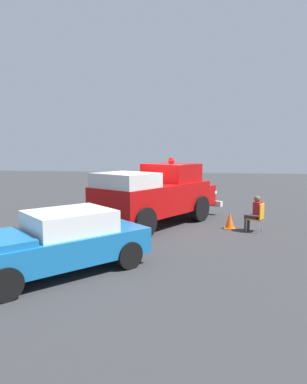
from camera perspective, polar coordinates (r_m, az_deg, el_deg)
ground_plane at (r=13.19m, az=-0.79°, el=-5.62°), size 60.00×60.00×0.00m
vintage_fire_truck at (r=13.28m, az=0.63°, el=-0.29°), size 6.24×4.85×2.59m
classic_hot_rod at (r=8.46m, az=-15.83°, el=-7.99°), size 4.48×4.30×1.46m
lawn_chair_near_truck at (r=12.66m, az=17.01°, el=-3.75°), size 0.65×0.65×1.02m
lawn_chair_by_car at (r=12.01m, az=-6.01°, el=-4.05°), size 0.62×0.62×1.02m
spectator_seated at (r=12.68m, az=16.46°, el=-3.22°), size 0.56×0.64×1.29m
traffic_cone at (r=12.96m, az=12.56°, el=-4.63°), size 0.40×0.40×0.64m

